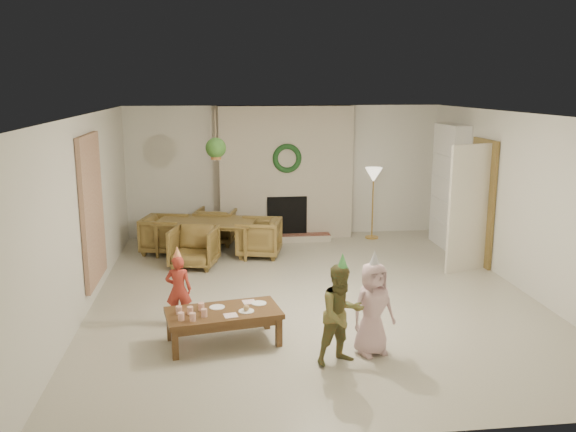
{
  "coord_description": "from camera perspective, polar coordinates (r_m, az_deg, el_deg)",
  "views": [
    {
      "loc": [
        -1.28,
        -7.88,
        2.88
      ],
      "look_at": [
        -0.3,
        0.4,
        1.05
      ],
      "focal_mm": 37.37,
      "sensor_mm": 36.0,
      "label": 1
    }
  ],
  "objects": [
    {
      "name": "floor",
      "position": [
        8.49,
        2.35,
        -7.47
      ],
      "size": [
        7.0,
        7.0,
        0.0
      ],
      "primitive_type": "plane",
      "color": "#B7B29E",
      "rests_on": "ground"
    },
    {
      "name": "ceiling",
      "position": [
        7.99,
        2.51,
        9.64
      ],
      "size": [
        7.0,
        7.0,
        0.0
      ],
      "primitive_type": "plane",
      "rotation": [
        3.14,
        0.0,
        0.0
      ],
      "color": "white",
      "rests_on": "wall_back"
    },
    {
      "name": "wall_back",
      "position": [
        11.57,
        -0.34,
        4.28
      ],
      "size": [
        7.0,
        0.0,
        7.0
      ],
      "primitive_type": "plane",
      "rotation": [
        1.57,
        0.0,
        0.0
      ],
      "color": "silver",
      "rests_on": "floor"
    },
    {
      "name": "wall_front",
      "position": [
        4.84,
        9.07,
        -7.46
      ],
      "size": [
        7.0,
        0.0,
        7.0
      ],
      "primitive_type": "plane",
      "rotation": [
        -1.57,
        0.0,
        0.0
      ],
      "color": "silver",
      "rests_on": "floor"
    },
    {
      "name": "wall_left",
      "position": [
        8.23,
        -18.68,
        0.29
      ],
      "size": [
        0.0,
        7.0,
        7.0
      ],
      "primitive_type": "plane",
      "rotation": [
        1.57,
        0.0,
        1.57
      ],
      "color": "silver",
      "rests_on": "floor"
    },
    {
      "name": "wall_right",
      "position": [
        9.11,
        21.4,
        1.22
      ],
      "size": [
        0.0,
        7.0,
        7.0
      ],
      "primitive_type": "plane",
      "rotation": [
        1.57,
        0.0,
        -1.57
      ],
      "color": "silver",
      "rests_on": "floor"
    },
    {
      "name": "fireplace_mass",
      "position": [
        11.37,
        -0.22,
        4.14
      ],
      "size": [
        2.5,
        0.4,
        2.5
      ],
      "primitive_type": "cube",
      "color": "#4F1F15",
      "rests_on": "floor"
    },
    {
      "name": "fireplace_hearth",
      "position": [
        11.26,
        -0.01,
        -2.11
      ],
      "size": [
        1.6,
        0.3,
        0.12
      ],
      "primitive_type": "cube",
      "color": "#5E2419",
      "rests_on": "floor"
    },
    {
      "name": "fireplace_firebox",
      "position": [
        11.34,
        -0.11,
        0.01
      ],
      "size": [
        0.75,
        0.12,
        0.75
      ],
      "primitive_type": "cube",
      "color": "black",
      "rests_on": "floor"
    },
    {
      "name": "fireplace_wreath",
      "position": [
        11.1,
        -0.09,
        5.51
      ],
      "size": [
        0.54,
        0.1,
        0.54
      ],
      "primitive_type": "torus",
      "rotation": [
        1.57,
        0.0,
        0.0
      ],
      "color": "#163C1B",
      "rests_on": "fireplace_mass"
    },
    {
      "name": "floor_lamp_base",
      "position": [
        11.62,
        7.97,
        -2.02
      ],
      "size": [
        0.25,
        0.25,
        0.03
      ],
      "primitive_type": "cylinder",
      "color": "gold",
      "rests_on": "floor"
    },
    {
      "name": "floor_lamp_post",
      "position": [
        11.48,
        8.06,
        0.98
      ],
      "size": [
        0.03,
        0.03,
        1.22
      ],
      "primitive_type": "cylinder",
      "color": "gold",
      "rests_on": "floor"
    },
    {
      "name": "floor_lamp_shade",
      "position": [
        11.38,
        8.15,
        3.89
      ],
      "size": [
        0.33,
        0.33,
        0.27
      ],
      "primitive_type": "cone",
      "rotation": [
        3.14,
        0.0,
        0.0
      ],
      "color": "beige",
      "rests_on": "floor_lamp_post"
    },
    {
      "name": "bookshelf_carcass",
      "position": [
        11.12,
        15.1,
        2.75
      ],
      "size": [
        0.3,
        1.0,
        2.2
      ],
      "primitive_type": "cube",
      "color": "white",
      "rests_on": "floor"
    },
    {
      "name": "bookshelf_shelf_a",
      "position": [
        11.24,
        14.82,
        -0.52
      ],
      "size": [
        0.3,
        0.92,
        0.03
      ],
      "primitive_type": "cube",
      "color": "white",
      "rests_on": "bookshelf_carcass"
    },
    {
      "name": "bookshelf_shelf_b",
      "position": [
        11.16,
        14.93,
        1.48
      ],
      "size": [
        0.3,
        0.92,
        0.03
      ],
      "primitive_type": "cube",
      "color": "white",
      "rests_on": "bookshelf_carcass"
    },
    {
      "name": "bookshelf_shelf_c",
      "position": [
        11.09,
        15.04,
        3.51
      ],
      "size": [
        0.3,
        0.92,
        0.03
      ],
      "primitive_type": "cube",
      "color": "white",
      "rests_on": "bookshelf_carcass"
    },
    {
      "name": "bookshelf_shelf_d",
      "position": [
        11.04,
        15.16,
        5.56
      ],
      "size": [
        0.3,
        0.92,
        0.03
      ],
      "primitive_type": "cube",
      "color": "white",
      "rests_on": "bookshelf_carcass"
    },
    {
      "name": "books_row_lower",
      "position": [
        11.07,
        15.04,
        0.01
      ],
      "size": [
        0.2,
        0.4,
        0.24
      ],
      "primitive_type": "cube",
      "color": "#A71E2F",
      "rests_on": "bookshelf_shelf_a"
    },
    {
      "name": "books_row_mid",
      "position": [
        11.17,
        14.78,
        2.23
      ],
      "size": [
        0.2,
        0.44,
        0.24
      ],
      "primitive_type": "cube",
      "color": "#245985",
      "rests_on": "bookshelf_shelf_b"
    },
    {
      "name": "books_row_upper",
      "position": [
        10.98,
        15.18,
        4.1
      ],
      "size": [
        0.2,
        0.36,
        0.22
      ],
      "primitive_type": "cube",
      "color": "olive",
      "rests_on": "bookshelf_shelf_c"
    },
    {
      "name": "door_frame",
      "position": [
        10.19,
        17.97,
        1.26
      ],
      "size": [
        0.05,
        0.86,
        2.04
      ],
      "primitive_type": "cube",
      "color": "brown",
      "rests_on": "floor"
    },
    {
      "name": "door_leaf",
      "position": [
        9.7,
        16.84,
        0.67
      ],
      "size": [
        0.77,
        0.32,
        2.0
      ],
      "primitive_type": "cube",
      "rotation": [
        0.0,
        0.0,
        -1.22
      ],
      "color": "beige",
      "rests_on": "floor"
    },
    {
      "name": "curtain_panel",
      "position": [
        8.41,
        -18.14,
        0.58
      ],
      "size": [
        0.06,
        1.2,
        2.0
      ],
      "primitive_type": "cube",
      "color": "tan",
      "rests_on": "wall_left"
    },
    {
      "name": "dining_table",
      "position": [
        10.45,
        -7.8,
        -2.04
      ],
      "size": [
        1.86,
        1.32,
        0.59
      ],
      "primitive_type": "imported",
      "rotation": [
        0.0,
        0.0,
        -0.24
      ],
      "color": "brown",
      "rests_on": "floor"
    },
    {
      "name": "dining_chair_near",
      "position": [
        9.75,
        -8.93,
        -2.94
      ],
      "size": [
        0.85,
        0.87,
        0.66
      ],
      "primitive_type": "imported",
      "rotation": [
        0.0,
        0.0,
        -0.24
      ],
      "color": "brown",
      "rests_on": "floor"
    },
    {
      "name": "dining_chair_far",
      "position": [
        11.14,
        -6.83,
        -0.95
      ],
      "size": [
        0.85,
        0.87,
        0.66
      ],
      "primitive_type": "imported",
      "rotation": [
        0.0,
        0.0,
        2.9
      ],
      "color": "brown",
      "rests_on": "floor"
    },
    {
      "name": "dining_chair_left",
      "position": [
        10.66,
        -11.66,
        -1.73
      ],
      "size": [
        0.87,
        0.85,
        0.66
      ],
      "primitive_type": "imported",
      "rotation": [
        0.0,
        0.0,
        1.33
      ],
      "color": "brown",
      "rests_on": "floor"
    },
    {
      "name": "dining_chair_right",
      "position": [
        10.25,
        -2.79,
        -2.06
      ],
      "size": [
        0.87,
        0.85,
        0.66
      ],
      "primitive_type": "imported",
      "rotation": [
        0.0,
        0.0,
        -1.82
      ],
      "color": "brown",
      "rests_on": "floor"
    },
    {
      "name": "hanging_plant_cord",
      "position": [
        9.41,
        -6.92,
        7.84
      ],
      "size": [
        0.01,
        0.01,
        0.7
      ],
      "primitive_type": "cylinder",
      "color": "tan",
      "rests_on": "ceiling"
    },
    {
      "name": "hanging_plant_pot",
      "position": [
        9.44,
        -6.86,
        5.73
      ],
      "size": [
        0.16,
        0.16,
        0.12
      ],
      "primitive_type": "cylinder",
      "color": "brown",
      "rests_on": "hanging_plant_cord"
    },
    {
      "name": "hanging_plant_foliage",
      "position": [
        9.43,
        -6.88,
        6.45
      ],
      "size": [
        0.32,
        0.32,
        0.32
      ],
      "primitive_type": "sphere",
      "color": "#244C19",
      "rests_on": "hanging_plant_pot"
    },
    {
      "name": "coffee_table_top",
      "position": [
        6.88,
        -6.17,
        -9.16
      ],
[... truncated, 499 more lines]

